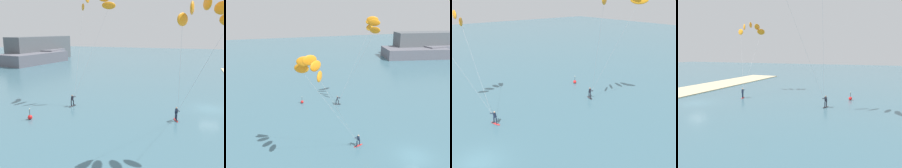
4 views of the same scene
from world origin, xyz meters
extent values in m
plane|color=#426B7A|center=(0.00, 0.00, 0.00)|extent=(240.00, 240.00, 0.00)
ellipsoid|color=#333338|center=(-4.62, 18.73, 0.04)|extent=(1.54, 0.76, 0.08)
cube|color=black|center=(-4.22, 18.61, 0.09)|extent=(0.35, 0.35, 0.02)
cylinder|color=black|center=(-4.83, 18.79, 0.47)|extent=(0.14, 0.14, 0.78)
cylinder|color=black|center=(-4.40, 18.67, 0.47)|extent=(0.14, 0.14, 0.78)
cube|color=black|center=(-4.62, 18.73, 1.16)|extent=(0.39, 0.38, 0.63)
sphere|color=#9E7051|center=(-4.62, 18.73, 1.58)|extent=(0.20, 0.20, 0.20)
cylinder|color=black|center=(-4.08, 18.60, 1.31)|extent=(0.54, 0.16, 0.03)
cylinder|color=black|center=(-4.32, 18.77, 1.34)|extent=(0.61, 0.18, 0.15)
cylinder|color=black|center=(-4.37, 18.56, 1.34)|extent=(0.54, 0.42, 0.15)
ellipsoid|color=orange|center=(0.80, 15.00, 14.20)|extent=(1.36, 1.93, 1.10)
ellipsoid|color=orange|center=(1.89, 19.64, 14.20)|extent=(1.93, 1.36, 1.10)
cylinder|color=#B2B2B7|center=(-1.64, 16.80, 7.60)|extent=(4.90, 3.62, 12.59)
cylinder|color=#B2B2B7|center=(-1.10, 19.12, 7.60)|extent=(5.99, 1.06, 12.59)
ellipsoid|color=red|center=(-5.93, 4.29, 0.04)|extent=(1.54, 0.82, 0.08)
cube|color=black|center=(-6.32, 4.16, 0.09)|extent=(0.36, 0.36, 0.02)
cylinder|color=#192338|center=(-5.72, 4.36, 0.47)|extent=(0.14, 0.14, 0.78)
cylinder|color=#192338|center=(-6.14, 4.22, 0.47)|extent=(0.14, 0.14, 0.78)
cube|color=#192338|center=(-5.93, 4.29, 1.16)|extent=(0.40, 0.39, 0.63)
sphere|color=tan|center=(-5.93, 4.29, 1.58)|extent=(0.20, 0.20, 0.20)
cylinder|color=black|center=(-6.45, 4.11, 1.31)|extent=(0.53, 0.20, 0.03)
cylinder|color=#192338|center=(-6.15, 4.10, 1.34)|extent=(0.52, 0.46, 0.15)
cylinder|color=#192338|center=(-6.22, 4.31, 1.34)|extent=(0.61, 0.13, 0.15)
ellipsoid|color=orange|center=(-13.14, 3.95, 11.48)|extent=(1.67, 1.05, 1.10)
ellipsoid|color=orange|center=(-12.91, 3.26, 12.40)|extent=(1.72, 0.44, 1.10)
ellipsoid|color=orange|center=(-12.52, 2.09, 12.76)|extent=(1.72, 0.84, 1.10)
ellipsoid|color=orange|center=(-12.13, 0.92, 12.40)|extent=(1.50, 1.36, 1.10)
cylinder|color=#B2B2B7|center=(-9.79, 4.03, 6.24)|extent=(6.70, 0.18, 9.88)
cylinder|color=#B2B2B7|center=(-9.17, 2.17, 6.24)|extent=(5.47, 3.90, 9.88)
sphere|color=red|center=(-10.99, 21.23, 0.28)|extent=(0.56, 0.56, 0.56)
cylinder|color=#262628|center=(-10.99, 21.23, 0.91)|extent=(0.06, 0.06, 0.70)
sphere|color=#F2F2CC|center=(-10.99, 21.23, 1.32)|extent=(0.12, 0.12, 0.12)
cube|color=slate|center=(34.60, 52.42, 1.74)|extent=(23.66, 14.58, 3.48)
cube|color=slate|center=(44.48, 52.55, 1.95)|extent=(12.84, 8.47, 3.91)
cube|color=#565B60|center=(42.95, 55.21, 4.27)|extent=(27.68, 10.59, 8.53)
camera|label=1|loc=(-34.67, 3.22, 10.56)|focal=39.05mm
camera|label=2|loc=(-16.62, -21.88, 18.20)|focal=38.37mm
camera|label=3|loc=(19.75, -5.41, 14.64)|focal=39.30mm
camera|label=4|loc=(26.30, 25.97, 7.60)|focal=37.08mm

